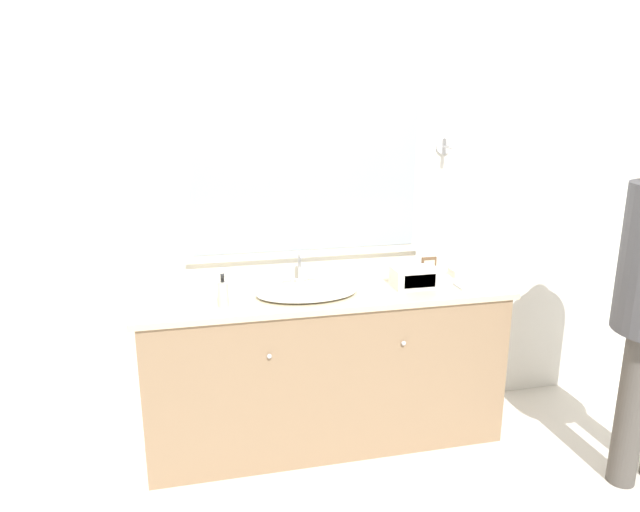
{
  "coord_description": "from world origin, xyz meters",
  "views": [
    {
      "loc": [
        -0.68,
        -2.5,
        1.85
      ],
      "look_at": [
        -0.03,
        0.3,
        1.08
      ],
      "focal_mm": 32.0,
      "sensor_mm": 36.0,
      "label": 1
    }
  ],
  "objects_px": {
    "soap_bottle": "(223,293)",
    "appliance_box": "(415,277)",
    "picture_frame": "(429,267)",
    "sink_basin": "(306,291)"
  },
  "relations": [
    {
      "from": "sink_basin",
      "to": "appliance_box",
      "type": "relative_size",
      "value": 2.16
    },
    {
      "from": "picture_frame",
      "to": "soap_bottle",
      "type": "bearing_deg",
      "value": -168.9
    },
    {
      "from": "picture_frame",
      "to": "appliance_box",
      "type": "bearing_deg",
      "value": -133.71
    },
    {
      "from": "sink_basin",
      "to": "soap_bottle",
      "type": "bearing_deg",
      "value": -169.32
    },
    {
      "from": "soap_bottle",
      "to": "picture_frame",
      "type": "xyz_separation_m",
      "value": [
        1.19,
        0.23,
        -0.01
      ]
    },
    {
      "from": "soap_bottle",
      "to": "picture_frame",
      "type": "bearing_deg",
      "value": 11.1
    },
    {
      "from": "sink_basin",
      "to": "picture_frame",
      "type": "xyz_separation_m",
      "value": [
        0.75,
        0.15,
        0.04
      ]
    },
    {
      "from": "soap_bottle",
      "to": "appliance_box",
      "type": "relative_size",
      "value": 0.68
    },
    {
      "from": "soap_bottle",
      "to": "appliance_box",
      "type": "bearing_deg",
      "value": 4.33
    },
    {
      "from": "appliance_box",
      "to": "soap_bottle",
      "type": "bearing_deg",
      "value": -175.67
    }
  ]
}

